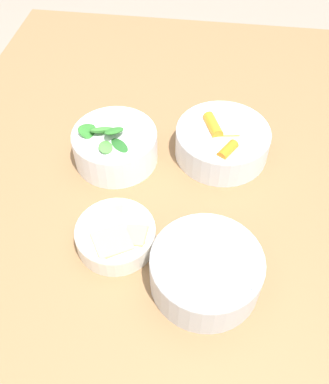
{
  "coord_description": "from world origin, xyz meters",
  "views": [
    {
      "loc": [
        0.43,
        0.08,
        1.34
      ],
      "look_at": [
        -0.03,
        0.01,
        0.79
      ],
      "focal_mm": 40.0,
      "sensor_mm": 36.0,
      "label": 1
    }
  ],
  "objects_px": {
    "bowl_greens": "(115,145)",
    "bowl_cookies": "(116,234)",
    "bowl_beans_hotdog": "(206,271)",
    "bowl_carrots": "(222,141)"
  },
  "relations": [
    {
      "from": "bowl_greens",
      "to": "bowl_beans_hotdog",
      "type": "distance_m",
      "value": 0.3
    },
    {
      "from": "bowl_greens",
      "to": "bowl_cookies",
      "type": "bearing_deg",
      "value": 12.31
    },
    {
      "from": "bowl_greens",
      "to": "bowl_cookies",
      "type": "relative_size",
      "value": 1.22
    },
    {
      "from": "bowl_cookies",
      "to": "bowl_carrots",
      "type": "bearing_deg",
      "value": 145.82
    },
    {
      "from": "bowl_carrots",
      "to": "bowl_beans_hotdog",
      "type": "height_order",
      "value": "bowl_carrots"
    },
    {
      "from": "bowl_carrots",
      "to": "bowl_greens",
      "type": "relative_size",
      "value": 1.13
    },
    {
      "from": "bowl_beans_hotdog",
      "to": "bowl_cookies",
      "type": "relative_size",
      "value": 1.28
    },
    {
      "from": "bowl_carrots",
      "to": "bowl_greens",
      "type": "height_order",
      "value": "bowl_greens"
    },
    {
      "from": "bowl_beans_hotdog",
      "to": "bowl_carrots",
      "type": "bearing_deg",
      "value": 178.09
    },
    {
      "from": "bowl_carrots",
      "to": "bowl_cookies",
      "type": "xyz_separation_m",
      "value": [
        0.23,
        -0.15,
        -0.01
      ]
    }
  ]
}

